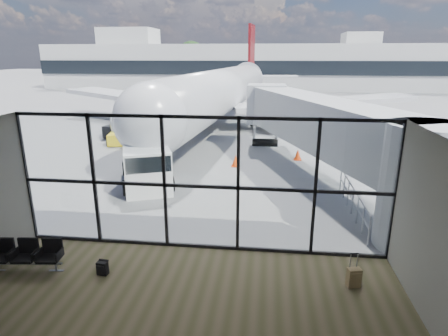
% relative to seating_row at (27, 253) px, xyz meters
% --- Properties ---
extents(ground, '(220.00, 220.00, 0.00)m').
position_rel_seating_row_xyz_m(ground, '(5.01, 41.91, -0.53)').
color(ground, slate).
rests_on(ground, ground).
extents(lounge_shell, '(12.02, 8.01, 4.51)m').
position_rel_seating_row_xyz_m(lounge_shell, '(5.01, -2.89, 2.12)').
color(lounge_shell, brown).
rests_on(lounge_shell, ground).
extents(glass_curtain_wall, '(12.10, 0.12, 4.50)m').
position_rel_seating_row_xyz_m(glass_curtain_wall, '(5.01, 1.91, 1.72)').
color(glass_curtain_wall, white).
rests_on(glass_curtain_wall, ground).
extents(jet_bridge, '(8.00, 16.50, 4.33)m').
position_rel_seating_row_xyz_m(jet_bridge, '(9.91, 8.99, 2.23)').
color(jet_bridge, '#9CA0A1').
rests_on(jet_bridge, ground).
extents(apron_railing, '(0.06, 5.46, 1.11)m').
position_rel_seating_row_xyz_m(apron_railing, '(10.61, 5.41, 0.19)').
color(apron_railing, gray).
rests_on(apron_railing, ground).
extents(far_terminal, '(80.00, 12.20, 11.00)m').
position_rel_seating_row_xyz_m(far_terminal, '(4.43, 63.88, 3.68)').
color(far_terminal, '#B9B8B3').
rests_on(far_terminal, ground).
extents(tree_0, '(4.95, 4.95, 7.12)m').
position_rel_seating_row_xyz_m(tree_0, '(-39.99, 73.91, 4.10)').
color(tree_0, '#382619').
rests_on(tree_0, ground).
extents(tree_1, '(5.61, 5.61, 8.07)m').
position_rel_seating_row_xyz_m(tree_1, '(-33.99, 73.91, 4.72)').
color(tree_1, '#382619').
rests_on(tree_1, ground).
extents(tree_2, '(6.27, 6.27, 9.03)m').
position_rel_seating_row_xyz_m(tree_2, '(-27.99, 73.91, 5.35)').
color(tree_2, '#382619').
rests_on(tree_2, ground).
extents(tree_3, '(4.95, 4.95, 7.12)m').
position_rel_seating_row_xyz_m(tree_3, '(-21.99, 73.91, 4.10)').
color(tree_3, '#382619').
rests_on(tree_3, ground).
extents(tree_4, '(5.61, 5.61, 8.07)m').
position_rel_seating_row_xyz_m(tree_4, '(-15.99, 73.91, 4.72)').
color(tree_4, '#382619').
rests_on(tree_4, ground).
extents(tree_5, '(6.27, 6.27, 9.03)m').
position_rel_seating_row_xyz_m(tree_5, '(-9.99, 73.91, 5.35)').
color(tree_5, '#382619').
rests_on(tree_5, ground).
extents(seating_row, '(2.15, 0.82, 0.96)m').
position_rel_seating_row_xyz_m(seating_row, '(0.00, 0.00, 0.00)').
color(seating_row, gray).
rests_on(seating_row, ground).
extents(backpack, '(0.33, 0.31, 0.46)m').
position_rel_seating_row_xyz_m(backpack, '(2.38, -0.05, -0.31)').
color(backpack, black).
rests_on(backpack, ground).
extents(suitcase, '(0.41, 0.34, 1.00)m').
position_rel_seating_row_xyz_m(suitcase, '(9.62, 0.20, -0.23)').
color(suitcase, '#967F54').
rests_on(suitcase, ground).
extents(airliner, '(33.42, 38.82, 10.01)m').
position_rel_seating_row_xyz_m(airliner, '(2.93, 25.69, 2.52)').
color(airliner, silver).
rests_on(airliner, ground).
extents(service_van, '(3.72, 5.26, 2.10)m').
position_rel_seating_row_xyz_m(service_van, '(1.11, 8.05, 0.55)').
color(service_van, white).
rests_on(service_van, ground).
extents(belt_loader, '(2.02, 3.88, 1.70)m').
position_rel_seating_row_xyz_m(belt_loader, '(-4.60, 19.04, 0.04)').
color(belt_loader, black).
rests_on(belt_loader, ground).
extents(mobile_stairs, '(2.18, 3.50, 2.31)m').
position_rel_seating_row_xyz_m(mobile_stairs, '(-3.55, 16.70, 0.02)').
color(mobile_stairs, yellow).
rests_on(mobile_stairs, ground).
extents(traffic_cone_a, '(0.48, 0.48, 0.69)m').
position_rel_seating_row_xyz_m(traffic_cone_a, '(5.28, 11.63, -0.20)').
color(traffic_cone_a, '#FF470D').
rests_on(traffic_cone_a, ground).
extents(traffic_cone_b, '(0.46, 0.46, 0.66)m').
position_rel_seating_row_xyz_m(traffic_cone_b, '(8.98, 13.51, -0.22)').
color(traffic_cone_b, red).
rests_on(traffic_cone_b, ground).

